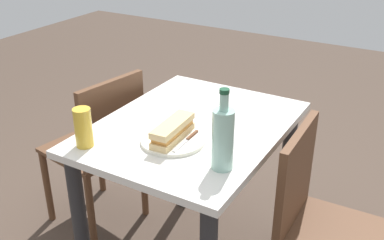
# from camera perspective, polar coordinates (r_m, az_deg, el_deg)

# --- Properties ---
(dining_table) EXTENTS (0.91, 0.70, 0.75)m
(dining_table) POSITION_cam_1_polar(r_m,az_deg,el_deg) (1.93, -0.00, -4.48)
(dining_table) COLOR silver
(dining_table) RESTS_ON ground
(chair_far) EXTENTS (0.41, 0.41, 0.84)m
(chair_far) POSITION_cam_1_polar(r_m,az_deg,el_deg) (1.84, 15.25, -12.10)
(chair_far) COLOR brown
(chair_far) RESTS_ON ground
(chair_near) EXTENTS (0.46, 0.46, 0.84)m
(chair_near) POSITION_cam_1_polar(r_m,az_deg,el_deg) (2.32, -11.12, -3.01)
(chair_near) COLOR brown
(chair_near) RESTS_ON ground
(plate_near) EXTENTS (0.24, 0.24, 0.01)m
(plate_near) POSITION_cam_1_polar(r_m,az_deg,el_deg) (1.73, -2.39, -2.53)
(plate_near) COLOR silver
(plate_near) RESTS_ON dining_table
(baguette_sandwich_near) EXTENTS (0.23, 0.08, 0.07)m
(baguette_sandwich_near) POSITION_cam_1_polar(r_m,az_deg,el_deg) (1.71, -2.41, -1.30)
(baguette_sandwich_near) COLOR #DBB77A
(baguette_sandwich_near) RESTS_ON plate_near
(knife_near) EXTENTS (0.18, 0.02, 0.01)m
(knife_near) POSITION_cam_1_polar(r_m,az_deg,el_deg) (1.71, -0.59, -2.45)
(knife_near) COLOR silver
(knife_near) RESTS_ON plate_near
(water_bottle) EXTENTS (0.07, 0.07, 0.29)m
(water_bottle) POSITION_cam_1_polar(r_m,az_deg,el_deg) (1.52, 3.87, -2.22)
(water_bottle) COLOR #99C6B7
(water_bottle) RESTS_ON dining_table
(beer_glass) EXTENTS (0.07, 0.07, 0.15)m
(beer_glass) POSITION_cam_1_polar(r_m,az_deg,el_deg) (1.72, -13.37, -0.93)
(beer_glass) COLOR gold
(beer_glass) RESTS_ON dining_table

